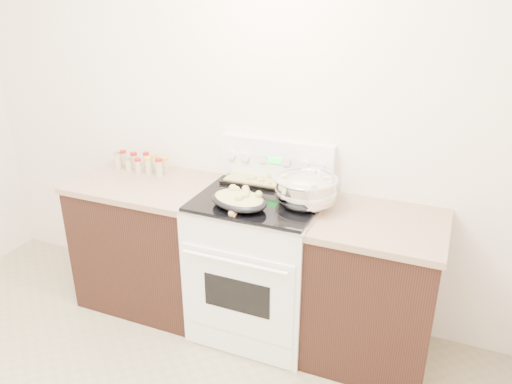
% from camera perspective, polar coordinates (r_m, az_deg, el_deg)
% --- Properties ---
extents(counter_left, '(0.93, 0.67, 0.92)m').
position_cam_1_polar(counter_left, '(3.60, -11.95, -5.53)').
color(counter_left, black).
rests_on(counter_left, ground).
extents(counter_right, '(0.73, 0.67, 0.92)m').
position_cam_1_polar(counter_right, '(3.09, 13.27, -10.90)').
color(counter_right, black).
rests_on(counter_right, ground).
extents(kitchen_range, '(0.78, 0.73, 1.22)m').
position_cam_1_polar(kitchen_range, '(3.23, 0.38, -8.00)').
color(kitchen_range, white).
rests_on(kitchen_range, ground).
extents(mixing_bowl, '(0.44, 0.44, 0.22)m').
position_cam_1_polar(mixing_bowl, '(2.91, 5.70, 0.17)').
color(mixing_bowl, silver).
rests_on(mixing_bowl, kitchen_range).
extents(roasting_pan, '(0.42, 0.35, 0.11)m').
position_cam_1_polar(roasting_pan, '(2.87, -1.95, -0.87)').
color(roasting_pan, black).
rests_on(roasting_pan, kitchen_range).
extents(baking_sheet, '(0.42, 0.30, 0.06)m').
position_cam_1_polar(baking_sheet, '(3.26, 0.21, 1.57)').
color(baking_sheet, black).
rests_on(baking_sheet, kitchen_range).
extents(wooden_spoon, '(0.05, 0.26, 0.04)m').
position_cam_1_polar(wooden_spoon, '(2.82, -2.34, -2.18)').
color(wooden_spoon, tan).
rests_on(wooden_spoon, kitchen_range).
extents(blue_ladle, '(0.14, 0.24, 0.09)m').
position_cam_1_polar(blue_ladle, '(2.85, 6.21, -1.54)').
color(blue_ladle, '#8BC9CF').
rests_on(blue_ladle, kitchen_range).
extents(spice_jars, '(0.40, 0.15, 0.13)m').
position_cam_1_polar(spice_jars, '(3.57, -12.87, 3.28)').
color(spice_jars, '#BFB28C').
rests_on(spice_jars, counter_left).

